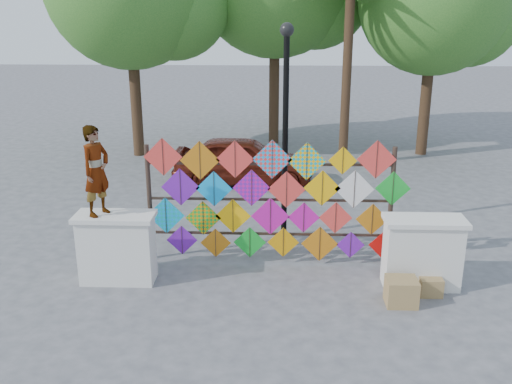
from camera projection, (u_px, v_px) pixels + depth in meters
ground at (268, 278)px, 10.46m from camera, size 80.00×80.00×0.00m
parapet_left at (117, 247)px, 10.17m from camera, size 1.40×0.65×1.28m
parapet_right at (422, 252)px, 9.97m from camera, size 1.40×0.65×1.28m
kite_rack at (272, 201)px, 10.76m from camera, size 4.97×0.24×2.45m
vendor_woman at (96, 171)px, 9.74m from camera, size 0.59×0.68×1.58m
sedan at (244, 160)px, 15.90m from camera, size 3.92×1.63×1.33m
lamppost at (286, 113)px, 11.52m from camera, size 0.28×0.28×4.46m
cardboard_box_near at (401, 292)px, 9.48m from camera, size 0.51×0.45×0.45m
cardboard_box_far at (430, 286)px, 9.82m from camera, size 0.38×0.35×0.32m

